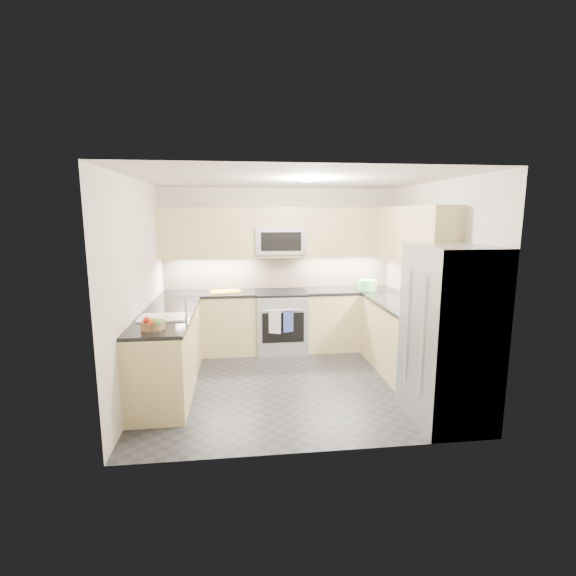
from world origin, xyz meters
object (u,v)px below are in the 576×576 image
Objects in this scene: utensil_bowl at (368,285)px; cutting_board at (225,292)px; gas_range at (281,322)px; fruit_basket at (153,325)px; microwave at (280,241)px; refrigerator at (449,335)px.

cutting_board is at bearing 176.93° from utensil_bowl.
gas_range is 2.55m from fruit_basket.
cutting_board is at bearing 178.15° from gas_range.
microwave reaches higher than gas_range.
fruit_basket reaches higher than cutting_board.
microwave is 3.19× the size of fruit_basket.
microwave is at bearing 170.90° from utensil_bowl.
microwave is 2.71× the size of utensil_bowl.
gas_range is 0.97m from cutting_board.
utensil_bowl is at bearing 92.63° from refrigerator.
cutting_board is 2.12m from fruit_basket.
microwave is 1.52m from utensil_bowl.
refrigerator is at bearing -87.37° from utensil_bowl.
refrigerator reaches higher than utensil_bowl.
gas_range is at bearing -90.00° from microwave.
cutting_board is 1.85× the size of fruit_basket.
microwave reaches higher than utensil_bowl.
utensil_bowl is at bearing -3.84° from gas_range.
refrigerator is 4.08× the size of cutting_board.
cutting_board is (-2.18, 0.12, -0.07)m from utensil_bowl.
utensil_bowl is 3.43m from fruit_basket.
gas_range is at bearing 52.43° from fruit_basket.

